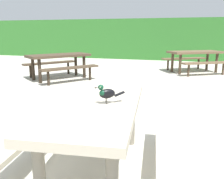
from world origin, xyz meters
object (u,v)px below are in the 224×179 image
Objects in this scene: picnic_table_foreground at (97,120)px; bird_grackle at (106,93)px; picnic_table_far_centre at (59,60)px; picnic_table_mid_right at (195,56)px.

picnic_table_foreground is 0.31m from bird_grackle.
picnic_table_far_centre is (-2.97, 4.44, -0.29)m from bird_grackle.
picnic_table_foreground is 0.80× the size of picnic_table_far_centre.
picnic_table_foreground is 7.85× the size of bird_grackle.
picnic_table_mid_right is 4.63m from picnic_table_far_centre.
picnic_table_mid_right is (1.03, 6.89, 0.00)m from picnic_table_foreground.
picnic_table_far_centre is at bearing 123.05° from picnic_table_foreground.
picnic_table_foreground and picnic_table_mid_right have the same top height.
picnic_table_foreground is 5.25m from picnic_table_far_centre.
picnic_table_mid_right is at bearing 81.47° from picnic_table_foreground.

